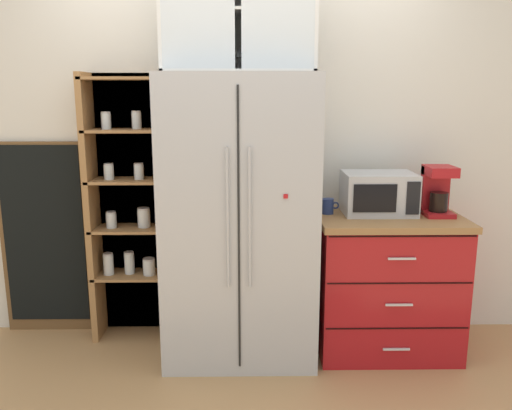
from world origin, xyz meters
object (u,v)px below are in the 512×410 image
Objects in this scene: mug_navy at (328,206)px; bottle_green at (386,195)px; refrigerator at (240,219)px; microwave at (378,193)px; coffee_maker at (437,190)px; bottle_cobalt at (389,198)px; chalkboard_menu at (45,238)px.

bottle_green is (0.38, 0.04, 0.06)m from mug_navy.
refrigerator reaches higher than mug_navy.
microwave is 0.07m from bottle_green.
refrigerator reaches higher than bottle_green.
coffee_maker is 0.31m from bottle_green.
bottle_cobalt is at bearing -4.64° from mug_navy.
mug_navy is (-0.67, 0.04, -0.11)m from coffee_maker.
bottle_cobalt is 2.31m from chalkboard_menu.
bottle_cobalt is (0.06, -0.04, -0.02)m from microwave.
bottle_cobalt is (0.38, -0.03, 0.06)m from mug_navy.
refrigerator is 6.92× the size of bottle_green.
microwave is (0.87, 0.08, 0.14)m from refrigerator.
coffee_maker is 1.23× the size of bottle_green.
mug_navy is 1.92m from chalkboard_menu.
refrigerator is at bearing -173.20° from bottle_green.
chalkboard_menu is at bearing 166.64° from refrigerator.
chalkboard_menu is (-1.89, 0.24, -0.27)m from mug_navy.
refrigerator is at bearing -177.29° from bottle_cobalt.
refrigerator is 0.95m from bottle_green.
bottle_green reaches higher than bottle_cobalt.
microwave is at bearing 173.26° from coffee_maker.
bottle_cobalt is at bearing -90.00° from bottle_green.
coffee_maker reaches higher than mug_navy.
mug_navy is (-0.32, -0.01, -0.08)m from microwave.
refrigerator is 15.90× the size of mug_navy.
bottle_cobalt is 0.07m from bottle_green.
refrigerator reaches higher than coffee_maker.
refrigerator is 0.94m from bottle_cobalt.
coffee_maker is 0.23× the size of chalkboard_menu.
microwave is at bearing 149.56° from bottle_cobalt.
chalkboard_menu is (-2.56, 0.28, -0.38)m from coffee_maker.
bottle_cobalt is at bearing 178.77° from coffee_maker.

